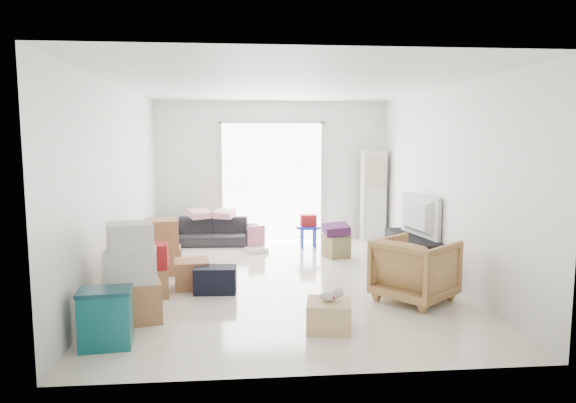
% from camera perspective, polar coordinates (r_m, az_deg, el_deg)
% --- Properties ---
extents(room_shell, '(4.98, 6.48, 3.18)m').
position_cam_1_polar(room_shell, '(7.11, -0.35, 1.94)').
color(room_shell, white).
rests_on(room_shell, ground).
extents(sliding_door, '(2.10, 0.04, 2.33)m').
position_cam_1_polar(sliding_door, '(10.08, -1.78, 2.83)').
color(sliding_door, white).
rests_on(sliding_door, room_shell).
extents(ac_tower, '(0.45, 0.30, 1.75)m').
position_cam_1_polar(ac_tower, '(10.10, 9.45, 0.65)').
color(ac_tower, silver).
rests_on(ac_tower, room_shell).
extents(tv_console, '(0.45, 1.51, 0.50)m').
position_cam_1_polar(tv_console, '(8.12, 13.67, -5.48)').
color(tv_console, black).
rests_on(tv_console, room_shell).
extents(television, '(0.81, 1.19, 0.14)m').
position_cam_1_polar(television, '(8.05, 13.74, -3.23)').
color(television, black).
rests_on(television, tv_console).
extents(sofa, '(1.72, 0.57, 0.66)m').
position_cam_1_polar(sofa, '(9.72, -8.44, -2.82)').
color(sofa, '#232327').
rests_on(sofa, room_shell).
extents(pillow_left, '(0.51, 0.48, 0.13)m').
position_cam_1_polar(pillow_left, '(9.68, -9.84, -0.51)').
color(pillow_left, '#F7B4BD').
rests_on(pillow_left, sofa).
extents(pillow_right, '(0.43, 0.40, 0.12)m').
position_cam_1_polar(pillow_right, '(9.63, -7.08, -0.53)').
color(pillow_right, '#F7B4BD').
rests_on(pillow_right, sofa).
extents(armchair, '(1.12, 1.13, 0.85)m').
position_cam_1_polar(armchair, '(6.50, 13.96, -7.04)').
color(armchair, tan).
rests_on(armchair, room_shell).
extents(storage_bins, '(0.52, 0.40, 0.57)m').
position_cam_1_polar(storage_bins, '(5.29, -19.60, -12.11)').
color(storage_bins, '#0E5558').
rests_on(storage_bins, room_shell).
extents(box_stack_a, '(0.70, 0.63, 1.08)m').
position_cam_1_polar(box_stack_a, '(5.86, -17.02, -8.08)').
color(box_stack_a, '#A37449').
rests_on(box_stack_a, room_shell).
extents(box_stack_b, '(0.59, 0.59, 0.66)m').
position_cam_1_polar(box_stack_b, '(6.76, -15.40, -7.55)').
color(box_stack_b, '#A37449').
rests_on(box_stack_b, room_shell).
extents(box_stack_c, '(0.59, 0.53, 0.80)m').
position_cam_1_polar(box_stack_c, '(7.78, -13.80, -4.97)').
color(box_stack_c, '#A37449').
rests_on(box_stack_c, room_shell).
extents(loose_box, '(0.50, 0.50, 0.37)m').
position_cam_1_polar(loose_box, '(7.03, -10.63, -7.90)').
color(loose_box, '#A37449').
rests_on(loose_box, room_shell).
extents(duffel_bag, '(0.55, 0.35, 0.34)m').
position_cam_1_polar(duffel_bag, '(6.75, -8.08, -8.61)').
color(duffel_bag, black).
rests_on(duffel_bag, room_shell).
extents(ottoman, '(0.48, 0.48, 0.37)m').
position_cam_1_polar(ottoman, '(8.66, 5.36, -4.97)').
color(ottoman, olive).
rests_on(ottoman, room_shell).
extents(blanket, '(0.42, 0.42, 0.14)m').
position_cam_1_polar(blanket, '(8.61, 5.38, -3.32)').
color(blanket, '#4A1D49').
rests_on(blanket, ottoman).
extents(kids_table, '(0.47, 0.47, 0.60)m').
position_cam_1_polar(kids_table, '(9.32, 2.27, -2.58)').
color(kids_table, '#1523C3').
rests_on(kids_table, room_shell).
extents(toy_walker, '(0.41, 0.39, 0.45)m').
position_cam_1_polar(toy_walker, '(9.05, -3.51, -4.83)').
color(toy_walker, silver).
rests_on(toy_walker, room_shell).
extents(wood_crate, '(0.52, 0.52, 0.30)m').
position_cam_1_polar(wood_crate, '(5.49, 4.55, -12.48)').
color(wood_crate, tan).
rests_on(wood_crate, room_shell).
extents(plush_bunny, '(0.25, 0.15, 0.13)m').
position_cam_1_polar(plush_bunny, '(5.43, 4.86, -10.36)').
color(plush_bunny, '#B2ADA8').
rests_on(plush_bunny, wood_crate).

